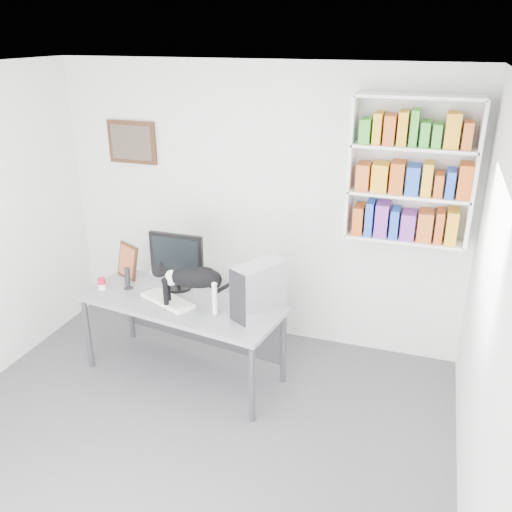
% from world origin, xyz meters
% --- Properties ---
extents(room, '(4.01, 4.01, 2.70)m').
position_xyz_m(room, '(0.00, 0.00, 1.35)').
color(room, '#505054').
rests_on(room, ground).
extents(bookshelf, '(1.03, 0.28, 1.24)m').
position_xyz_m(bookshelf, '(1.40, 1.85, 1.85)').
color(bookshelf, silver).
rests_on(bookshelf, room).
extents(wall_art, '(0.52, 0.04, 0.42)m').
position_xyz_m(wall_art, '(-1.30, 1.97, 1.90)').
color(wall_art, '#472417').
rests_on(wall_art, room).
extents(desk, '(1.89, 0.96, 0.75)m').
position_xyz_m(desk, '(-0.37, 1.02, 0.38)').
color(desk, gray).
rests_on(desk, room).
extents(monitor, '(0.51, 0.25, 0.54)m').
position_xyz_m(monitor, '(-0.51, 1.25, 1.02)').
color(monitor, black).
rests_on(monitor, desk).
extents(keyboard, '(0.55, 0.39, 0.04)m').
position_xyz_m(keyboard, '(-0.47, 0.96, 0.77)').
color(keyboard, white).
rests_on(keyboard, desk).
extents(pc_tower, '(0.40, 0.50, 0.45)m').
position_xyz_m(pc_tower, '(0.34, 1.01, 0.98)').
color(pc_tower, silver).
rests_on(pc_tower, desk).
extents(speaker, '(0.11, 0.11, 0.21)m').
position_xyz_m(speaker, '(-0.94, 1.10, 0.86)').
color(speaker, black).
rests_on(speaker, desk).
extents(leaning_print, '(0.29, 0.22, 0.34)m').
position_xyz_m(leaning_print, '(-1.07, 1.32, 0.92)').
color(leaning_print, '#472417').
rests_on(leaning_print, desk).
extents(soup_can, '(0.08, 0.08, 0.11)m').
position_xyz_m(soup_can, '(-1.15, 1.00, 0.80)').
color(soup_can, red).
rests_on(soup_can, desk).
extents(cat, '(0.69, 0.31, 0.41)m').
position_xyz_m(cat, '(-0.19, 0.90, 0.96)').
color(cat, black).
rests_on(cat, desk).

